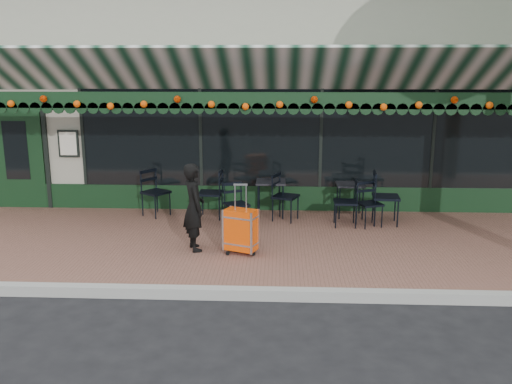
{
  "coord_description": "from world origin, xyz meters",
  "views": [
    {
      "loc": [
        0.6,
        -6.77,
        3.02
      ],
      "look_at": [
        0.22,
        1.6,
        1.07
      ],
      "focal_mm": 38.0,
      "sensor_mm": 36.0,
      "label": 1
    }
  ],
  "objects_px": {
    "cafe_table_a": "(350,187)",
    "chair_b_left": "(211,194)",
    "chair_solo": "(156,193)",
    "suitcase": "(241,231)",
    "woman": "(194,207)",
    "cafe_table_b": "(271,185)",
    "chair_b_right": "(286,197)",
    "chair_b_front": "(237,205)",
    "chair_a_left": "(345,203)",
    "chair_a_front": "(370,204)",
    "chair_a_right": "(386,198)"
  },
  "relations": [
    {
      "from": "cafe_table_a",
      "to": "chair_b_left",
      "type": "xyz_separation_m",
      "value": [
        -2.71,
        -0.22,
        -0.11
      ]
    },
    {
      "from": "chair_b_left",
      "to": "chair_solo",
      "type": "distance_m",
      "value": 1.1
    },
    {
      "from": "suitcase",
      "to": "cafe_table_a",
      "type": "xyz_separation_m",
      "value": [
        1.97,
        2.27,
        0.22
      ]
    },
    {
      "from": "woman",
      "to": "suitcase",
      "type": "bearing_deg",
      "value": -125.17
    },
    {
      "from": "cafe_table_b",
      "to": "chair_b_right",
      "type": "distance_m",
      "value": 0.45
    },
    {
      "from": "cafe_table_b",
      "to": "cafe_table_a",
      "type": "bearing_deg",
      "value": 1.44
    },
    {
      "from": "woman",
      "to": "chair_b_front",
      "type": "relative_size",
      "value": 1.72
    },
    {
      "from": "chair_a_left",
      "to": "chair_solo",
      "type": "xyz_separation_m",
      "value": [
        -3.63,
        0.54,
        0.02
      ]
    },
    {
      "from": "cafe_table_a",
      "to": "chair_solo",
      "type": "bearing_deg",
      "value": -178.16
    },
    {
      "from": "chair_a_left",
      "to": "chair_solo",
      "type": "bearing_deg",
      "value": -96.94
    },
    {
      "from": "woman",
      "to": "cafe_table_a",
      "type": "xyz_separation_m",
      "value": [
        2.72,
        2.11,
        -0.11
      ]
    },
    {
      "from": "woman",
      "to": "chair_b_right",
      "type": "distance_m",
      "value": 2.31
    },
    {
      "from": "chair_a_left",
      "to": "chair_b_front",
      "type": "xyz_separation_m",
      "value": [
        -1.99,
        -0.14,
        -0.03
      ]
    },
    {
      "from": "chair_b_front",
      "to": "chair_a_front",
      "type": "bearing_deg",
      "value": -24.45
    },
    {
      "from": "cafe_table_a",
      "to": "woman",
      "type": "bearing_deg",
      "value": -142.22
    },
    {
      "from": "woman",
      "to": "chair_b_left",
      "type": "distance_m",
      "value": 1.91
    },
    {
      "from": "cafe_table_a",
      "to": "chair_a_left",
      "type": "xyz_separation_m",
      "value": [
        -0.16,
        -0.66,
        -0.15
      ]
    },
    {
      "from": "chair_a_right",
      "to": "chair_b_left",
      "type": "relative_size",
      "value": 1.05
    },
    {
      "from": "cafe_table_b",
      "to": "chair_a_right",
      "type": "relative_size",
      "value": 0.7
    },
    {
      "from": "chair_b_right",
      "to": "chair_a_front",
      "type": "bearing_deg",
      "value": -80.22
    },
    {
      "from": "suitcase",
      "to": "chair_solo",
      "type": "bearing_deg",
      "value": 152.44
    },
    {
      "from": "chair_a_left",
      "to": "chair_b_left",
      "type": "distance_m",
      "value": 2.58
    },
    {
      "from": "chair_a_right",
      "to": "chair_b_right",
      "type": "relative_size",
      "value": 1.1
    },
    {
      "from": "chair_a_left",
      "to": "chair_a_right",
      "type": "relative_size",
      "value": 0.88
    },
    {
      "from": "chair_a_front",
      "to": "chair_b_left",
      "type": "distance_m",
      "value": 3.02
    },
    {
      "from": "cafe_table_b",
      "to": "chair_solo",
      "type": "xyz_separation_m",
      "value": [
        -2.25,
        -0.08,
        -0.17
      ]
    },
    {
      "from": "chair_b_left",
      "to": "chair_b_right",
      "type": "xyz_separation_m",
      "value": [
        1.45,
        -0.12,
        -0.02
      ]
    },
    {
      "from": "cafe_table_b",
      "to": "chair_b_left",
      "type": "bearing_deg",
      "value": -171.21
    },
    {
      "from": "chair_b_right",
      "to": "chair_b_front",
      "type": "relative_size",
      "value": 1.11
    },
    {
      "from": "chair_a_left",
      "to": "chair_b_front",
      "type": "relative_size",
      "value": 1.08
    },
    {
      "from": "woman",
      "to": "suitcase",
      "type": "xyz_separation_m",
      "value": [
        0.75,
        -0.16,
        -0.33
      ]
    },
    {
      "from": "chair_a_front",
      "to": "chair_b_front",
      "type": "height_order",
      "value": "chair_a_front"
    },
    {
      "from": "suitcase",
      "to": "chair_solo",
      "type": "xyz_separation_m",
      "value": [
        -1.83,
        2.14,
        0.09
      ]
    },
    {
      "from": "chair_b_right",
      "to": "suitcase",
      "type": "bearing_deg",
      "value": -178.4
    },
    {
      "from": "suitcase",
      "to": "chair_a_right",
      "type": "bearing_deg",
      "value": 56.57
    },
    {
      "from": "woman",
      "to": "suitcase",
      "type": "relative_size",
      "value": 1.26
    },
    {
      "from": "cafe_table_a",
      "to": "chair_b_front",
      "type": "distance_m",
      "value": 2.31
    },
    {
      "from": "chair_b_left",
      "to": "chair_b_right",
      "type": "distance_m",
      "value": 1.45
    },
    {
      "from": "chair_a_left",
      "to": "woman",
      "type": "bearing_deg",
      "value": -58.97
    },
    {
      "from": "woman",
      "to": "cafe_table_a",
      "type": "height_order",
      "value": "woman"
    },
    {
      "from": "chair_solo",
      "to": "chair_b_front",
      "type": "bearing_deg",
      "value": -76.55
    },
    {
      "from": "woman",
      "to": "cafe_table_b",
      "type": "relative_size",
      "value": 2.0
    },
    {
      "from": "suitcase",
      "to": "chair_b_left",
      "type": "bearing_deg",
      "value": 131.76
    },
    {
      "from": "chair_b_right",
      "to": "chair_solo",
      "type": "height_order",
      "value": "chair_solo"
    },
    {
      "from": "suitcase",
      "to": "chair_a_right",
      "type": "height_order",
      "value": "suitcase"
    },
    {
      "from": "suitcase",
      "to": "chair_b_left",
      "type": "distance_m",
      "value": 2.18
    },
    {
      "from": "chair_a_left",
      "to": "chair_solo",
      "type": "relative_size",
      "value": 0.95
    },
    {
      "from": "chair_solo",
      "to": "chair_a_right",
      "type": "bearing_deg",
      "value": -58.94
    },
    {
      "from": "chair_a_right",
      "to": "cafe_table_b",
      "type": "bearing_deg",
      "value": 82.53
    },
    {
      "from": "cafe_table_b",
      "to": "chair_solo",
      "type": "distance_m",
      "value": 2.26
    }
  ]
}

